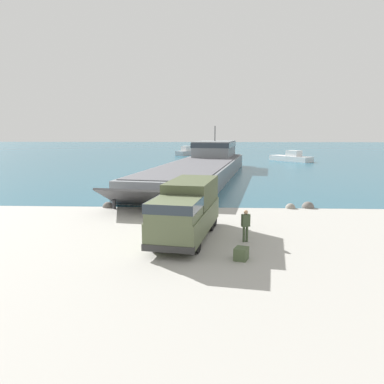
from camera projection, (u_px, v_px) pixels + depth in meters
The scene contains 12 objects.
ground_plane at pixel (187, 228), 23.24m from camera, with size 240.00×240.00×0.00m, color #A8A59E.
water_surface at pixel (204, 150), 118.15m from camera, with size 240.00×180.00×0.01m, color #285B70.
landing_craft at pixel (204, 164), 50.54m from camera, with size 14.05×42.15×6.76m.
military_truck at pixel (187, 209), 20.81m from camera, with size 3.79×8.15×3.13m.
soldier_on_ramp at pixel (246, 223), 20.13m from camera, with size 0.50×0.37×1.76m.
moored_boat_a at pixel (291, 158), 74.73m from camera, with size 7.69×8.65×2.16m.
moored_boat_b at pixel (187, 152), 93.50m from camera, with size 6.00×6.38×2.29m.
mooring_bollard at pixel (114, 203), 28.91m from camera, with size 0.32×0.32×0.77m.
cargo_crate at pixel (241, 254), 17.41m from camera, with size 0.58×0.70×0.58m, color #475638.
shoreline_rock_a at pixel (108, 207), 29.54m from camera, with size 0.85×0.85×0.85m, color #66605B.
shoreline_rock_b at pixel (308, 208), 29.31m from camera, with size 0.96×0.96×0.96m, color #66605B.
shoreline_rock_c at pixel (290, 208), 29.12m from camera, with size 0.76×0.76×0.76m, color gray.
Camera 1 is at (1.27, -22.55, 5.93)m, focal length 35.00 mm.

